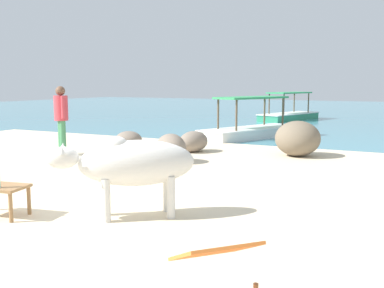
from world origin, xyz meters
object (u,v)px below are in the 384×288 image
at_px(boat_green, 289,114).
at_px(boat_white, 251,129).
at_px(deck_chair_far, 225,286).
at_px(cow, 133,164).
at_px(person_standing, 61,115).

distance_m(boat_green, boat_white, 7.38).
relative_size(boat_green, boat_white, 1.00).
distance_m(deck_chair_far, boat_white, 11.60).
relative_size(cow, person_standing, 1.03).
height_order(person_standing, boat_green, person_standing).
height_order(cow, boat_green, boat_green).
relative_size(person_standing, boat_green, 0.42).
bearing_deg(cow, boat_white, -119.01).
height_order(cow, person_standing, person_standing).
bearing_deg(boat_white, person_standing, -4.20).
height_order(deck_chair_far, boat_white, boat_white).
xyz_separation_m(cow, boat_white, (-1.59, 8.89, -0.44)).
relative_size(deck_chair_far, boat_white, 0.24).
bearing_deg(person_standing, deck_chair_far, -96.00).
bearing_deg(deck_chair_far, cow, 177.59).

